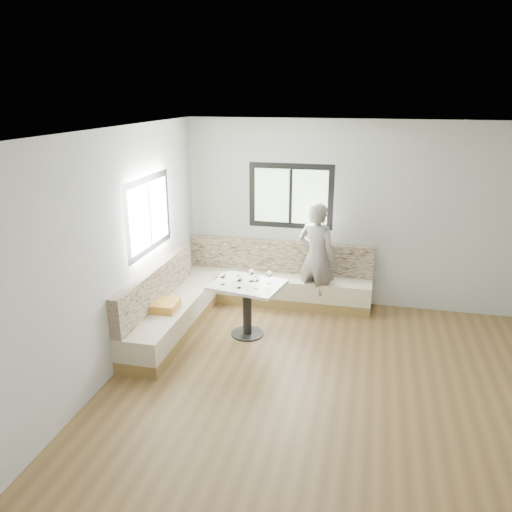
% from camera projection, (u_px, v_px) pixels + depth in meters
% --- Properties ---
extents(room, '(5.01, 5.01, 2.81)m').
position_uv_depth(room, '(329.00, 267.00, 5.23)').
color(room, brown).
rests_on(room, ground).
extents(banquette, '(2.90, 2.80, 0.95)m').
position_uv_depth(banquette, '(233.00, 294.00, 7.34)').
color(banquette, olive).
rests_on(banquette, ground).
extents(table, '(1.03, 0.87, 0.75)m').
position_uv_depth(table, '(247.00, 296.00, 6.66)').
color(table, black).
rests_on(table, ground).
extents(person, '(0.71, 0.59, 1.66)m').
position_uv_depth(person, '(317.00, 257.00, 7.38)').
color(person, slate).
rests_on(person, ground).
extents(olive_ramekin, '(0.09, 0.09, 0.04)m').
position_uv_depth(olive_ramekin, '(239.00, 280.00, 6.67)').
color(olive_ramekin, white).
rests_on(olive_ramekin, table).
extents(wine_glass_a, '(0.08, 0.08, 0.18)m').
position_uv_depth(wine_glass_a, '(223.00, 276.00, 6.51)').
color(wine_glass_a, white).
rests_on(wine_glass_a, table).
extents(wine_glass_b, '(0.08, 0.08, 0.18)m').
position_uv_depth(wine_glass_b, '(239.00, 279.00, 6.41)').
color(wine_glass_b, white).
rests_on(wine_glass_b, table).
extents(wine_glass_c, '(0.08, 0.08, 0.18)m').
position_uv_depth(wine_glass_c, '(256.00, 279.00, 6.38)').
color(wine_glass_c, white).
rests_on(wine_glass_c, table).
extents(wine_glass_d, '(0.08, 0.08, 0.18)m').
position_uv_depth(wine_glass_d, '(251.00, 272.00, 6.63)').
color(wine_glass_d, white).
rests_on(wine_glass_d, table).
extents(wine_glass_e, '(0.08, 0.08, 0.18)m').
position_uv_depth(wine_glass_e, '(269.00, 274.00, 6.56)').
color(wine_glass_e, white).
rests_on(wine_glass_e, table).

